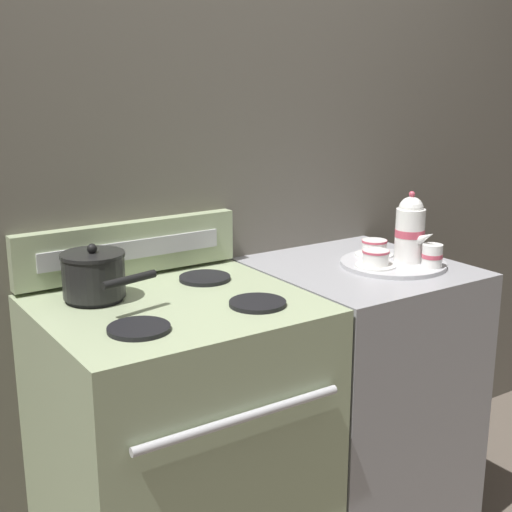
{
  "coord_description": "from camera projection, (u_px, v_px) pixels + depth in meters",
  "views": [
    {
      "loc": [
        -1.16,
        -1.68,
        1.55
      ],
      "look_at": [
        -0.01,
        0.04,
        1.01
      ],
      "focal_mm": 50.0,
      "sensor_mm": 36.0,
      "label": 1
    }
  ],
  "objects": [
    {
      "name": "wall_back",
      "position": [
        209.0,
        209.0,
        2.37
      ],
      "size": [
        6.0,
        0.05,
        2.2
      ],
      "color": "#666056",
      "rests_on": "ground"
    },
    {
      "name": "stove",
      "position": [
        180.0,
        452.0,
        2.09
      ],
      "size": [
        0.74,
        0.68,
        0.94
      ],
      "color": "#9EAD84",
      "rests_on": "ground"
    },
    {
      "name": "control_panel",
      "position": [
        129.0,
        248.0,
        2.19
      ],
      "size": [
        0.72,
        0.05,
        0.16
      ],
      "color": "#9EAD84",
      "rests_on": "stove"
    },
    {
      "name": "side_counter",
      "position": [
        356.0,
        395.0,
        2.45
      ],
      "size": [
        0.61,
        0.65,
        0.93
      ],
      "color": "#939399",
      "rests_on": "ground"
    },
    {
      "name": "saucepan",
      "position": [
        94.0,
        274.0,
        1.97
      ],
      "size": [
        0.21,
        0.28,
        0.15
      ],
      "color": "black",
      "rests_on": "stove"
    },
    {
      "name": "serving_tray",
      "position": [
        393.0,
        264.0,
        2.34
      ],
      "size": [
        0.35,
        0.35,
        0.01
      ],
      "color": "#B2B2B7",
      "rests_on": "side_counter"
    },
    {
      "name": "teapot",
      "position": [
        410.0,
        229.0,
        2.31
      ],
      "size": [
        0.1,
        0.15,
        0.23
      ],
      "color": "white",
      "rests_on": "serving_tray"
    },
    {
      "name": "teacup_left",
      "position": [
        374.0,
        248.0,
        2.41
      ],
      "size": [
        0.13,
        0.13,
        0.05
      ],
      "color": "white",
      "rests_on": "serving_tray"
    },
    {
      "name": "teacup_right",
      "position": [
        376.0,
        258.0,
        2.27
      ],
      "size": [
        0.13,
        0.13,
        0.05
      ],
      "color": "white",
      "rests_on": "serving_tray"
    },
    {
      "name": "creamer_jug",
      "position": [
        432.0,
        256.0,
        2.26
      ],
      "size": [
        0.07,
        0.07,
        0.07
      ],
      "color": "white",
      "rests_on": "serving_tray"
    }
  ]
}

